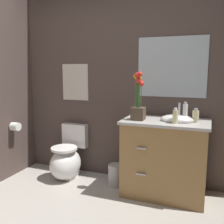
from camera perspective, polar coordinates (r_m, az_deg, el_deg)
The scene contains 11 objects.
wall_back at distance 3.27m, azimuth 4.71°, elevation 6.33°, with size 4.14×0.05×2.50m, color #4C3D38.
toilet at distance 3.52m, azimuth -9.90°, elevation -10.33°, with size 0.38×0.59×0.69m.
vanity_cabinet at distance 3.00m, azimuth 11.62°, elevation -9.77°, with size 0.94×0.56×1.05m.
flower_vase at distance 2.85m, azimuth 5.88°, elevation 2.32°, with size 0.14×0.14×0.53m.
soap_bottle at distance 2.86m, azimuth 15.90°, elevation -0.10°, with size 0.05×0.05×0.21m.
lotion_bottle at distance 2.86m, azimuth 18.04°, elevation -0.86°, with size 0.07×0.07×0.15m.
hand_wash_bottle at distance 2.75m, azimuth 13.85°, elevation -0.94°, with size 0.06×0.06×0.16m.
trash_bin at distance 3.27m, azimuth 0.79°, elevation -13.76°, with size 0.18×0.18×0.27m.
wall_poster at distance 3.55m, azimuth -8.13°, elevation 6.56°, with size 0.38×0.01×0.49m, color beige.
wall_mirror at distance 3.13m, azimuth 13.09°, elevation 9.65°, with size 0.80×0.01×0.70m, color #B2BCC6.
toilet_paper_roll at distance 3.63m, azimuth -20.63°, elevation -3.04°, with size 0.11×0.11×0.11m, color white.
Camera 1 is at (1.12, -1.50, 1.42)m, focal length 41.26 mm.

